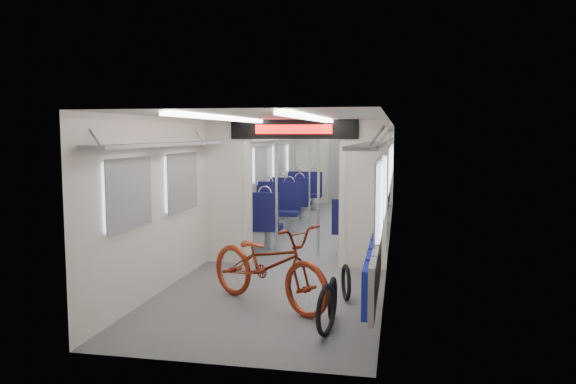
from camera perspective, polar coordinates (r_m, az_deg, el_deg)
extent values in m
plane|color=#515456|center=(10.99, 2.60, -4.98)|extent=(12.00, 12.00, 0.00)
cube|color=silver|center=(11.14, -4.77, 1.12)|extent=(0.02, 12.00, 2.30)
cube|color=silver|center=(10.71, 10.33, 0.86)|extent=(0.02, 12.00, 2.30)
cube|color=silver|center=(16.77, 5.70, 2.73)|extent=(2.90, 0.02, 2.30)
cube|color=silver|center=(5.02, -7.68, -4.79)|extent=(2.90, 0.02, 2.30)
cube|color=silver|center=(10.79, 2.66, 7.10)|extent=(2.90, 12.00, 0.02)
cube|color=white|center=(10.89, -0.22, 6.93)|extent=(0.12, 11.40, 0.04)
cube|color=white|center=(10.72, 5.59, 6.92)|extent=(0.12, 11.40, 0.04)
cube|color=silver|center=(9.15, -6.24, -0.88)|extent=(0.65, 0.18, 2.00)
cube|color=silver|center=(8.75, 7.97, -1.22)|extent=(0.65, 0.18, 2.00)
cube|color=silver|center=(8.82, 0.71, 6.39)|extent=(2.90, 0.18, 0.30)
cylinder|color=silver|center=(9.06, -4.28, -0.93)|extent=(0.20, 0.20, 2.00)
cylinder|color=silver|center=(8.77, 5.85, -1.17)|extent=(0.20, 0.20, 2.00)
cube|color=black|center=(8.71, 0.58, 6.39)|extent=(2.00, 0.03, 0.30)
cube|color=#FF0C07|center=(8.68, 0.55, 6.39)|extent=(1.20, 0.02, 0.14)
cube|color=silver|center=(6.64, -15.99, -0.18)|extent=(0.04, 1.00, 0.75)
cube|color=silver|center=(5.91, 9.32, -0.76)|extent=(0.04, 1.00, 0.75)
cube|color=silver|center=(8.09, -10.82, 1.00)|extent=(0.04, 1.00, 0.75)
cube|color=silver|center=(7.50, 9.73, 0.65)|extent=(0.04, 1.00, 0.75)
cube|color=silver|center=(10.63, -5.36, 2.24)|extent=(0.04, 1.00, 0.75)
cube|color=silver|center=(10.19, 10.14, 2.02)|extent=(0.04, 1.00, 0.75)
cube|color=silver|center=(12.46, -2.87, 2.80)|extent=(0.04, 1.00, 0.75)
cube|color=silver|center=(12.09, 10.31, 2.61)|extent=(0.04, 1.00, 0.75)
cube|color=silver|center=(14.31, -1.02, 3.21)|extent=(0.04, 1.00, 0.75)
cube|color=silver|center=(13.99, 10.44, 3.05)|extent=(0.04, 1.00, 0.75)
cube|color=silver|center=(16.07, 0.34, 3.51)|extent=(0.04, 1.00, 0.75)
cube|color=silver|center=(15.78, 10.54, 3.37)|extent=(0.04, 1.00, 0.75)
cube|color=gray|center=(7.26, -12.17, 4.77)|extent=(0.30, 3.60, 0.04)
cube|color=gray|center=(6.68, 8.34, 4.75)|extent=(0.30, 3.60, 0.04)
cube|color=gray|center=(12.99, -1.59, 5.36)|extent=(0.30, 7.60, 0.04)
cube|color=gray|center=(12.67, 9.73, 5.26)|extent=(0.30, 7.60, 0.04)
cube|color=gray|center=(16.72, 5.67, 2.20)|extent=(0.90, 0.05, 2.00)
imported|color=maroon|center=(6.83, -2.04, -7.34)|extent=(2.00, 1.63, 1.02)
cube|color=gray|center=(5.51, 8.55, -9.93)|extent=(0.06, 0.50, 0.56)
cube|color=#101792|center=(5.52, 7.92, -9.91)|extent=(0.06, 0.45, 0.47)
cube|color=gray|center=(6.04, 8.80, -8.51)|extent=(0.06, 0.50, 0.56)
cube|color=#101792|center=(6.05, 8.23, -8.50)|extent=(0.06, 0.45, 0.47)
cube|color=gray|center=(6.58, 9.01, -7.33)|extent=(0.06, 0.50, 0.56)
cube|color=#101792|center=(6.58, 8.48, -7.31)|extent=(0.06, 0.45, 0.47)
cube|color=gray|center=(7.11, 9.18, -6.32)|extent=(0.06, 0.50, 0.56)
cube|color=#101792|center=(7.12, 8.70, -6.31)|extent=(0.06, 0.45, 0.47)
torus|color=black|center=(5.93, 3.91, -12.12)|extent=(0.16, 0.54, 0.54)
torus|color=black|center=(6.41, 4.55, -10.96)|extent=(0.06, 0.49, 0.49)
torus|color=black|center=(7.15, 5.91, -9.32)|extent=(0.17, 0.45, 0.46)
cube|color=#0D0D39|center=(10.14, -2.10, -3.60)|extent=(0.49, 0.46, 0.10)
cylinder|color=gray|center=(10.18, -2.10, -4.85)|extent=(0.10, 0.10, 0.35)
cube|color=#0D0D39|center=(9.91, -2.36, -1.78)|extent=(0.49, 0.09, 0.60)
torus|color=silver|center=(9.88, -2.36, -0.06)|extent=(0.25, 0.03, 0.25)
cube|color=#0D0D39|center=(11.93, -0.05, -2.16)|extent=(0.49, 0.46, 0.10)
cylinder|color=gray|center=(11.97, -0.05, -3.23)|extent=(0.10, 0.10, 0.35)
cube|color=#0D0D39|center=(12.07, 0.12, -0.39)|extent=(0.49, 0.09, 0.60)
torus|color=silver|center=(12.04, 0.12, 1.03)|extent=(0.25, 0.03, 0.25)
cube|color=#0D0D39|center=(10.26, -4.66, -3.51)|extent=(0.49, 0.46, 0.10)
cylinder|color=gray|center=(10.30, -4.65, -4.75)|extent=(0.10, 0.10, 0.35)
cube|color=#0D0D39|center=(10.03, -4.97, -1.71)|extent=(0.49, 0.09, 0.60)
torus|color=silver|center=(10.00, -4.98, 0.00)|extent=(0.25, 0.03, 0.25)
cube|color=#0D0D39|center=(12.03, -2.25, -2.10)|extent=(0.49, 0.46, 0.10)
cylinder|color=gray|center=(12.07, -2.25, -3.15)|extent=(0.10, 0.10, 0.35)
cube|color=#0D0D39|center=(12.17, -2.05, -0.35)|extent=(0.49, 0.09, 0.60)
torus|color=silver|center=(12.14, -2.06, 1.06)|extent=(0.25, 0.03, 0.25)
cube|color=#0D0D39|center=(9.87, 5.79, -3.90)|extent=(0.42, 0.39, 0.10)
cylinder|color=gray|center=(9.91, 5.77, -5.18)|extent=(0.10, 0.10, 0.35)
cube|color=#0D0D39|center=(9.67, 5.72, -2.27)|extent=(0.42, 0.07, 0.51)
torus|color=silver|center=(9.63, 5.73, -0.76)|extent=(0.21, 0.03, 0.21)
cube|color=#0D0D39|center=(11.43, 6.54, -2.56)|extent=(0.42, 0.39, 0.10)
cylinder|color=gray|center=(11.46, 6.53, -3.67)|extent=(0.10, 0.10, 0.35)
cube|color=#0D0D39|center=(11.54, 6.62, -0.94)|extent=(0.42, 0.07, 0.51)
torus|color=silver|center=(11.52, 6.64, 0.33)|extent=(0.21, 0.03, 0.21)
cube|color=#0D0D39|center=(9.84, 8.52, -3.96)|extent=(0.42, 0.39, 0.10)
cylinder|color=gray|center=(9.88, 8.50, -5.25)|extent=(0.10, 0.10, 0.35)
cube|color=#0D0D39|center=(9.63, 8.50, -2.33)|extent=(0.42, 0.07, 0.51)
torus|color=silver|center=(9.60, 8.52, -0.82)|extent=(0.21, 0.03, 0.21)
cube|color=#0D0D39|center=(11.40, 8.90, -2.61)|extent=(0.42, 0.39, 0.10)
cylinder|color=gray|center=(11.44, 8.88, -3.73)|extent=(0.10, 0.10, 0.35)
cube|color=#0D0D39|center=(11.52, 8.95, -0.99)|extent=(0.42, 0.07, 0.51)
torus|color=silver|center=(11.49, 8.98, 0.28)|extent=(0.21, 0.03, 0.21)
cube|color=#0D0D39|center=(13.56, 1.33, -1.18)|extent=(0.48, 0.45, 0.10)
cylinder|color=gray|center=(13.59, 1.32, -2.12)|extent=(0.10, 0.10, 0.35)
cube|color=#0D0D39|center=(13.34, 1.19, 0.19)|extent=(0.48, 0.09, 0.59)
torus|color=silver|center=(13.32, 1.20, 1.46)|extent=(0.24, 0.03, 0.24)
cube|color=#0D0D39|center=(15.35, 2.50, -0.35)|extent=(0.48, 0.45, 0.10)
cylinder|color=gray|center=(15.37, 2.49, -1.19)|extent=(0.10, 0.10, 0.35)
cube|color=#0D0D39|center=(15.49, 2.60, 0.99)|extent=(0.48, 0.09, 0.59)
torus|color=silver|center=(15.47, 2.61, 2.08)|extent=(0.24, 0.03, 0.24)
cube|color=#0D0D39|center=(13.65, -0.62, -1.14)|extent=(0.48, 0.45, 0.10)
cylinder|color=gray|center=(13.68, -0.62, -2.07)|extent=(0.10, 0.10, 0.35)
cube|color=#0D0D39|center=(13.43, -0.78, 0.23)|extent=(0.48, 0.09, 0.59)
torus|color=silver|center=(13.41, -0.78, 1.49)|extent=(0.24, 0.03, 0.24)
cube|color=#0D0D39|center=(15.43, 0.77, -0.32)|extent=(0.48, 0.45, 0.10)
cylinder|color=gray|center=(15.45, 0.77, -1.15)|extent=(0.10, 0.10, 0.35)
cube|color=#0D0D39|center=(15.57, 0.89, 1.02)|extent=(0.48, 0.09, 0.59)
torus|color=silver|center=(15.55, 0.89, 2.10)|extent=(0.24, 0.03, 0.24)
cube|color=#0D0D39|center=(13.13, 7.16, -1.46)|extent=(0.44, 0.41, 0.10)
cylinder|color=gray|center=(13.16, 7.15, -2.43)|extent=(0.10, 0.10, 0.35)
cube|color=#0D0D39|center=(12.93, 7.12, -0.16)|extent=(0.44, 0.08, 0.53)
torus|color=silver|center=(12.91, 7.14, 1.02)|extent=(0.22, 0.03, 0.22)
cube|color=#0D0D39|center=(14.77, 7.62, -0.65)|extent=(0.44, 0.41, 0.10)
cylinder|color=gray|center=(14.80, 7.60, -1.51)|extent=(0.10, 0.10, 0.35)
cube|color=#0D0D39|center=(14.90, 7.67, 0.64)|extent=(0.44, 0.08, 0.53)
torus|color=silver|center=(14.88, 7.69, 1.66)|extent=(0.22, 0.03, 0.22)
cube|color=#0D0D39|center=(13.11, 9.21, -1.50)|extent=(0.44, 0.41, 0.10)
cylinder|color=gray|center=(13.14, 9.19, -2.48)|extent=(0.10, 0.10, 0.35)
cube|color=#0D0D39|center=(12.91, 9.21, -0.20)|extent=(0.44, 0.08, 0.53)
torus|color=silver|center=(12.88, 9.22, 0.98)|extent=(0.22, 0.03, 0.22)
cube|color=#0D0D39|center=(14.75, 9.44, -0.69)|extent=(0.44, 0.41, 0.10)
cylinder|color=gray|center=(14.78, 9.42, -1.55)|extent=(0.10, 0.10, 0.35)
cube|color=#0D0D39|center=(14.88, 9.48, 0.60)|extent=(0.44, 0.08, 0.53)
torus|color=silver|center=(14.86, 9.50, 1.63)|extent=(0.22, 0.03, 0.22)
cylinder|color=silver|center=(9.32, -1.17, 0.21)|extent=(0.04, 0.04, 2.30)
cylinder|color=silver|center=(9.41, 3.11, 0.26)|extent=(0.04, 0.04, 2.30)
cylinder|color=silver|center=(12.86, 2.19, 1.78)|extent=(0.04, 0.04, 2.30)
cylinder|color=silver|center=(12.57, 5.30, 1.67)|extent=(0.04, 0.04, 2.30)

